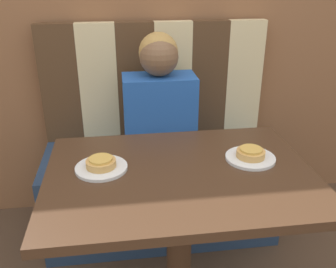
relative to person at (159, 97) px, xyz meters
name	(u,v)px	position (x,y,z in m)	size (l,w,h in m)	color
booth_seat	(160,190)	(0.00, 0.00, -0.56)	(1.25, 0.54, 0.49)	navy
booth_backrest	(154,81)	(0.00, 0.23, 0.02)	(1.25, 0.06, 0.66)	#4C331E
dining_table	(180,195)	(0.00, -0.65, -0.17)	(0.97, 0.71, 0.73)	#422B1C
person	(159,97)	(0.00, 0.00, 0.00)	(0.37, 0.22, 0.64)	#2356B2
plate_left	(101,168)	(-0.28, -0.59, -0.06)	(0.19, 0.19, 0.01)	white
plate_right	(250,158)	(0.28, -0.59, -0.06)	(0.19, 0.19, 0.01)	white
pizza_left	(101,163)	(-0.28, -0.59, -0.04)	(0.11, 0.11, 0.04)	tan
pizza_right	(251,153)	(0.28, -0.59, -0.04)	(0.11, 0.11, 0.04)	tan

